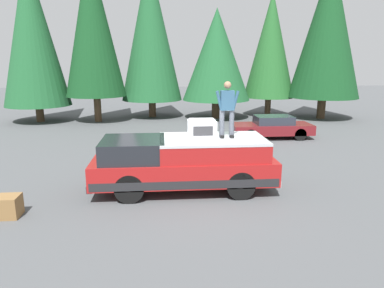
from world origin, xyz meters
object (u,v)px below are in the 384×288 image
(wooden_crate, at_px, (9,206))
(parked_car_maroon, at_px, (272,127))
(person_on_truck_bed, at_px, (227,108))
(pickup_truck, at_px, (184,163))
(compressor_unit, at_px, (202,128))

(wooden_crate, bearing_deg, parked_car_maroon, -47.48)
(person_on_truck_bed, height_order, parked_car_maroon, person_on_truck_bed)
(pickup_truck, xyz_separation_m, wooden_crate, (-1.56, 4.62, -0.59))
(wooden_crate, bearing_deg, pickup_truck, -71.30)
(pickup_truck, xyz_separation_m, parked_car_maroon, (7.28, -5.02, -0.29))
(compressor_unit, bearing_deg, parked_car_maroon, -31.83)
(wooden_crate, bearing_deg, compressor_unit, -72.33)
(compressor_unit, relative_size, wooden_crate, 1.50)
(wooden_crate, bearing_deg, person_on_truck_bed, -74.99)
(pickup_truck, distance_m, parked_car_maroon, 8.85)
(compressor_unit, distance_m, parked_car_maroon, 8.57)
(parked_car_maroon, bearing_deg, wooden_crate, 132.52)
(pickup_truck, bearing_deg, compressor_unit, -81.29)
(pickup_truck, relative_size, parked_car_maroon, 1.35)
(pickup_truck, xyz_separation_m, compressor_unit, (0.09, -0.56, 1.05))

